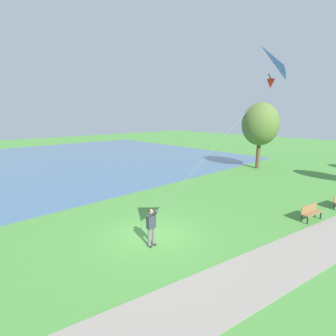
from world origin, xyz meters
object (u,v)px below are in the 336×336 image
Objects in this scene: park_bench_near_walkway at (311,211)px; tree_behind_path at (260,124)px; flying_kite at (259,69)px; person_kite_flyer at (151,224)px.

park_bench_near_walkway is 0.22× the size of tree_behind_path.
tree_behind_path is at bearing 117.00° from flying_kite.
person_kite_flyer is at bearing -74.97° from tree_behind_path.
person_kite_flyer is 0.32× the size of flying_kite.
flying_kite is at bearing -63.00° from tree_behind_path.
flying_kite is at bearing -84.29° from park_bench_near_walkway.
person_kite_flyer is at bearing 178.72° from flying_kite.
flying_kite is 0.80× the size of tree_behind_path.
park_bench_near_walkway is (3.81, 8.29, -0.54)m from person_kite_flyer.
tree_behind_path reaches higher than person_kite_flyer.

